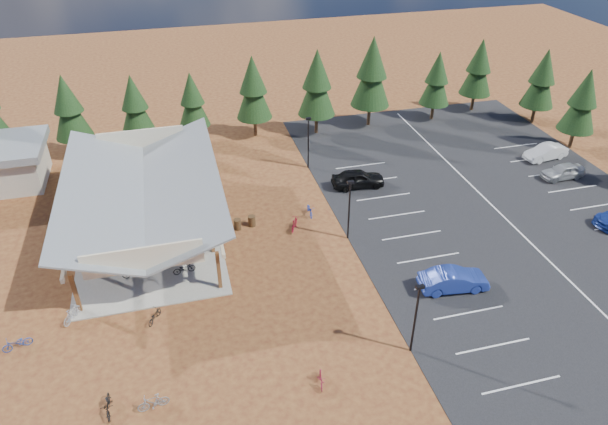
# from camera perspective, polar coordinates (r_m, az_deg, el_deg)

# --- Properties ---
(ground) EXTENTS (140.00, 140.00, 0.00)m
(ground) POSITION_cam_1_polar(r_m,az_deg,el_deg) (40.00, -1.31, -5.37)
(ground) COLOR #552616
(ground) RESTS_ON ground
(asphalt_lot) EXTENTS (27.00, 44.00, 0.04)m
(asphalt_lot) POSITION_cam_1_polar(r_m,az_deg,el_deg) (48.91, 19.39, 0.48)
(asphalt_lot) COLOR black
(asphalt_lot) RESTS_ON ground
(concrete_pad) EXTENTS (10.60, 18.60, 0.10)m
(concrete_pad) POSITION_cam_1_polar(r_m,az_deg,el_deg) (45.09, -15.90, -1.75)
(concrete_pad) COLOR gray
(concrete_pad) RESTS_ON ground
(bike_pavilion) EXTENTS (11.65, 19.40, 4.97)m
(bike_pavilion) POSITION_cam_1_polar(r_m,az_deg,el_deg) (43.13, -16.66, 2.37)
(bike_pavilion) COLOR #5B321A
(bike_pavilion) RESTS_ON concrete_pad
(lamp_post_0) EXTENTS (0.50, 0.25, 5.14)m
(lamp_post_0) POSITION_cam_1_polar(r_m,az_deg,el_deg) (32.34, 11.70, -10.45)
(lamp_post_0) COLOR black
(lamp_post_0) RESTS_ON ground
(lamp_post_1) EXTENTS (0.50, 0.25, 5.14)m
(lamp_post_1) POSITION_cam_1_polar(r_m,az_deg,el_deg) (41.01, 4.79, 0.69)
(lamp_post_1) COLOR black
(lamp_post_1) RESTS_ON ground
(lamp_post_2) EXTENTS (0.50, 0.25, 5.14)m
(lamp_post_2) POSITION_cam_1_polar(r_m,az_deg,el_deg) (51.04, 0.45, 7.71)
(lamp_post_2) COLOR black
(lamp_post_2) RESTS_ON ground
(trash_bin_0) EXTENTS (0.60, 0.60, 0.90)m
(trash_bin_0) POSITION_cam_1_polar(r_m,az_deg,el_deg) (43.61, -7.01, -1.24)
(trash_bin_0) COLOR #3F2A16
(trash_bin_0) RESTS_ON ground
(trash_bin_1) EXTENTS (0.60, 0.60, 0.90)m
(trash_bin_1) POSITION_cam_1_polar(r_m,az_deg,el_deg) (43.89, -5.51, -0.89)
(trash_bin_1) COLOR #3F2A16
(trash_bin_1) RESTS_ON ground
(pine_1) EXTENTS (3.56, 3.56, 8.30)m
(pine_1) POSITION_cam_1_polar(r_m,az_deg,el_deg) (57.26, -23.57, 10.12)
(pine_1) COLOR #382314
(pine_1) RESTS_ON ground
(pine_2) EXTENTS (3.34, 3.34, 7.78)m
(pine_2) POSITION_cam_1_polar(r_m,az_deg,el_deg) (56.61, -17.41, 10.79)
(pine_2) COLOR #382314
(pine_2) RESTS_ON ground
(pine_3) EXTENTS (3.18, 3.18, 7.40)m
(pine_3) POSITION_cam_1_polar(r_m,az_deg,el_deg) (57.00, -11.68, 11.52)
(pine_3) COLOR #382314
(pine_3) RESTS_ON ground
(pine_4) EXTENTS (3.72, 3.72, 8.67)m
(pine_4) POSITION_cam_1_polar(r_m,az_deg,el_deg) (57.05, -5.38, 12.91)
(pine_4) COLOR #382314
(pine_4) RESTS_ON ground
(pine_5) EXTENTS (3.92, 3.92, 9.14)m
(pine_5) POSITION_cam_1_polar(r_m,az_deg,el_deg) (57.31, 1.36, 13.45)
(pine_5) COLOR #382314
(pine_5) RESTS_ON ground
(pine_6) EXTENTS (4.22, 4.22, 9.83)m
(pine_6) POSITION_cam_1_polar(r_m,az_deg,el_deg) (59.60, 7.16, 14.43)
(pine_6) COLOR #382314
(pine_6) RESTS_ON ground
(pine_7) EXTENTS (3.33, 3.33, 7.75)m
(pine_7) POSITION_cam_1_polar(r_m,az_deg,el_deg) (62.87, 13.81, 13.52)
(pine_7) COLOR #382314
(pine_7) RESTS_ON ground
(pine_8) EXTENTS (3.60, 3.60, 8.38)m
(pine_8) POSITION_cam_1_polar(r_m,az_deg,el_deg) (66.58, 17.92, 14.32)
(pine_8) COLOR #382314
(pine_8) RESTS_ON ground
(pine_12) EXTENTS (3.55, 3.55, 8.28)m
(pine_12) POSITION_cam_1_polar(r_m,az_deg,el_deg) (60.69, 27.29, 10.39)
(pine_12) COLOR #382314
(pine_12) RESTS_ON ground
(pine_13) EXTENTS (3.57, 3.57, 8.32)m
(pine_13) POSITION_cam_1_polar(r_m,az_deg,el_deg) (65.41, 23.78, 12.77)
(pine_13) COLOR #382314
(pine_13) RESTS_ON ground
(bike_0) EXTENTS (1.65, 0.60, 0.86)m
(bike_0) POSITION_cam_1_polar(r_m,az_deg,el_deg) (40.19, -17.46, -6.02)
(bike_0) COLOR black
(bike_0) RESTS_ON concrete_pad
(bike_1) EXTENTS (1.65, 0.75, 0.95)m
(bike_1) POSITION_cam_1_polar(r_m,az_deg,el_deg) (41.90, -17.88, -4.23)
(bike_1) COLOR #9B9CA4
(bike_1) RESTS_ON concrete_pad
(bike_2) EXTENTS (1.83, 1.10, 0.91)m
(bike_2) POSITION_cam_1_polar(r_m,az_deg,el_deg) (45.88, -18.73, -0.89)
(bike_2) COLOR #174A99
(bike_2) RESTS_ON concrete_pad
(bike_3) EXTENTS (1.64, 0.56, 0.97)m
(bike_3) POSITION_cam_1_polar(r_m,az_deg,el_deg) (50.04, -19.00, 2.10)
(bike_3) COLOR maroon
(bike_3) RESTS_ON concrete_pad
(bike_4) EXTENTS (1.66, 0.78, 0.84)m
(bike_4) POSITION_cam_1_polar(r_m,az_deg,el_deg) (39.65, -12.50, -5.76)
(bike_4) COLOR black
(bike_4) RESTS_ON concrete_pad
(bike_5) EXTENTS (1.89, 0.76, 1.11)m
(bike_5) POSITION_cam_1_polar(r_m,az_deg,el_deg) (42.02, -14.59, -3.35)
(bike_5) COLOR #94979C
(bike_5) RESTS_ON concrete_pad
(bike_6) EXTENTS (1.59, 0.65, 0.82)m
(bike_6) POSITION_cam_1_polar(r_m,az_deg,el_deg) (45.67, -14.08, -0.26)
(bike_6) COLOR navy
(bike_6) RESTS_ON concrete_pad
(bike_7) EXTENTS (1.92, 1.10, 1.11)m
(bike_7) POSITION_cam_1_polar(r_m,az_deg,el_deg) (51.16, -13.41, 3.89)
(bike_7) COLOR maroon
(bike_7) RESTS_ON concrete_pad
(bike_8) EXTENTS (0.73, 1.87, 0.97)m
(bike_8) POSITION_cam_1_polar(r_m,az_deg,el_deg) (32.43, -19.91, -18.52)
(bike_8) COLOR black
(bike_8) RESTS_ON ground
(bike_9) EXTENTS (1.36, 1.75, 1.05)m
(bike_9) POSITION_cam_1_polar(r_m,az_deg,el_deg) (38.25, -23.21, -9.78)
(bike_9) COLOR gray
(bike_9) RESTS_ON ground
(bike_10) EXTENTS (1.83, 1.08, 0.91)m
(bike_10) POSITION_cam_1_polar(r_m,az_deg,el_deg) (37.78, -27.97, -12.07)
(bike_10) COLOR navy
(bike_10) RESTS_ON ground
(bike_11) EXTENTS (0.68, 1.53, 0.89)m
(bike_11) POSITION_cam_1_polar(r_m,az_deg,el_deg) (31.85, 1.80, -17.09)
(bike_11) COLOR maroon
(bike_11) RESTS_ON ground
(bike_12) EXTENTS (1.22, 1.58, 0.80)m
(bike_12) POSITION_cam_1_polar(r_m,az_deg,el_deg) (36.58, -15.47, -10.45)
(bike_12) COLOR black
(bike_12) RESTS_ON ground
(bike_13) EXTENTS (1.78, 0.73, 1.04)m
(bike_13) POSITION_cam_1_polar(r_m,az_deg,el_deg) (31.81, -15.60, -18.67)
(bike_13) COLOR gray
(bike_13) RESTS_ON ground
(bike_14) EXTENTS (0.69, 1.78, 0.92)m
(bike_14) POSITION_cam_1_polar(r_m,az_deg,el_deg) (45.04, 0.62, 0.28)
(bike_14) COLOR #112B97
(bike_14) RESTS_ON ground
(bike_15) EXTENTS (1.25, 1.76, 1.04)m
(bike_15) POSITION_cam_1_polar(r_m,az_deg,el_deg) (43.23, -1.01, -1.19)
(bike_15) COLOR maroon
(bike_15) RESTS_ON ground
(car_1) EXTENTS (4.88, 2.16, 1.56)m
(car_1) POSITION_cam_1_polar(r_m,az_deg,el_deg) (38.66, 15.46, -6.85)
(car_1) COLOR navy
(car_1) RESTS_ON asphalt_lot
(car_4) EXTENTS (4.88, 2.26, 1.62)m
(car_4) POSITION_cam_1_polar(r_m,az_deg,el_deg) (49.02, 5.70, 3.58)
(car_4) COLOR black
(car_4) RESTS_ON asphalt_lot
(car_8) EXTENTS (4.11, 1.73, 1.39)m
(car_8) POSITION_cam_1_polar(r_m,az_deg,el_deg) (55.61, 25.59, 3.94)
(car_8) COLOR #95979B
(car_8) RESTS_ON asphalt_lot
(car_9) EXTENTS (4.56, 2.10, 1.45)m
(car_9) POSITION_cam_1_polar(r_m,az_deg,el_deg) (58.60, 24.10, 5.81)
(car_9) COLOR white
(car_9) RESTS_ON asphalt_lot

